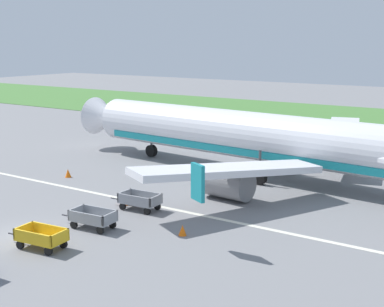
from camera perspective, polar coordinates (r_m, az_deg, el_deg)
name	(u,v)px	position (r m, az deg, el deg)	size (l,w,h in m)	color
ground_plane	(21,236)	(31.83, -17.23, -8.11)	(220.00, 220.00, 0.00)	slate
grass_strip	(349,119)	(77.35, 15.92, 3.44)	(220.00, 28.00, 0.06)	#477A38
apron_stripe	(124,199)	(37.40, -7.03, -4.70)	(120.00, 0.36, 0.01)	silver
airplane	(259,138)	(43.03, 6.99, 1.63)	(37.67, 30.28, 11.34)	silver
baggage_cart_third_in_row	(41,237)	(29.49, -15.31, -8.35)	(3.61, 1.67, 1.07)	gold
baggage_cart_fourth_in_row	(93,218)	(31.88, -10.22, -6.59)	(3.60, 1.62, 1.07)	gray
baggage_cart_far_end	(140,201)	(34.84, -5.42, -4.87)	(3.59, 1.56, 1.07)	gray
traffic_cone_near_plane	(68,173)	(43.95, -12.69, -2.00)	(0.49, 0.49, 0.64)	orange
traffic_cone_mid_apron	(182,230)	(30.39, -0.99, -7.93)	(0.45, 0.45, 0.59)	orange
traffic_cone_by_carts	(126,199)	(36.09, -6.88, -4.72)	(0.55, 0.55, 0.72)	orange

